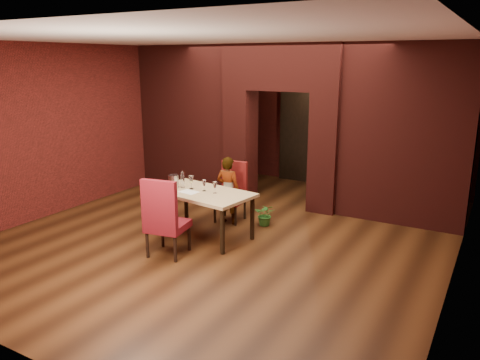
{
  "coord_description": "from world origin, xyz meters",
  "views": [
    {
      "loc": [
        3.91,
        -6.49,
        2.89
      ],
      "look_at": [
        0.18,
        0.0,
        0.96
      ],
      "focal_mm": 35.0,
      "sensor_mm": 36.0,
      "label": 1
    }
  ],
  "objects_px": {
    "chair_far": "(230,192)",
    "person_seated": "(228,190)",
    "dining_table": "(202,214)",
    "chair_near": "(168,216)",
    "wine_bucket": "(174,181)",
    "wine_glass_a": "(191,182)",
    "wine_glass_b": "(204,185)",
    "water_bottle": "(182,179)",
    "potted_plant": "(266,215)",
    "wine_glass_c": "(215,188)"
  },
  "relations": [
    {
      "from": "wine_glass_b",
      "to": "chair_far",
      "type": "bearing_deg",
      "value": 91.08
    },
    {
      "from": "chair_near",
      "to": "person_seated",
      "type": "bearing_deg",
      "value": -101.87
    },
    {
      "from": "wine_bucket",
      "to": "chair_far",
      "type": "bearing_deg",
      "value": 59.31
    },
    {
      "from": "chair_far",
      "to": "person_seated",
      "type": "xyz_separation_m",
      "value": [
        0.03,
        -0.11,
        0.07
      ]
    },
    {
      "from": "wine_glass_a",
      "to": "potted_plant",
      "type": "relative_size",
      "value": 0.56
    },
    {
      "from": "chair_near",
      "to": "wine_glass_a",
      "type": "xyz_separation_m",
      "value": [
        -0.21,
        0.92,
        0.29
      ]
    },
    {
      "from": "dining_table",
      "to": "wine_glass_c",
      "type": "bearing_deg",
      "value": 10.2
    },
    {
      "from": "dining_table",
      "to": "wine_glass_c",
      "type": "height_order",
      "value": "wine_glass_c"
    },
    {
      "from": "chair_near",
      "to": "dining_table",
      "type": "bearing_deg",
      "value": -101.46
    },
    {
      "from": "wine_glass_b",
      "to": "wine_bucket",
      "type": "height_order",
      "value": "wine_bucket"
    },
    {
      "from": "wine_glass_a",
      "to": "wine_bucket",
      "type": "distance_m",
      "value": 0.32
    },
    {
      "from": "chair_far",
      "to": "wine_glass_a",
      "type": "bearing_deg",
      "value": -111.18
    },
    {
      "from": "wine_glass_c",
      "to": "wine_bucket",
      "type": "distance_m",
      "value": 0.8
    },
    {
      "from": "wine_bucket",
      "to": "potted_plant",
      "type": "bearing_deg",
      "value": 39.56
    },
    {
      "from": "person_seated",
      "to": "wine_bucket",
      "type": "height_order",
      "value": "person_seated"
    },
    {
      "from": "person_seated",
      "to": "wine_glass_a",
      "type": "height_order",
      "value": "person_seated"
    },
    {
      "from": "dining_table",
      "to": "chair_far",
      "type": "xyz_separation_m",
      "value": [
        0.0,
        0.89,
        0.15
      ]
    },
    {
      "from": "wine_bucket",
      "to": "wine_glass_c",
      "type": "bearing_deg",
      "value": 3.52
    },
    {
      "from": "wine_glass_a",
      "to": "water_bottle",
      "type": "relative_size",
      "value": 0.79
    },
    {
      "from": "wine_glass_b",
      "to": "wine_glass_c",
      "type": "relative_size",
      "value": 0.97
    },
    {
      "from": "chair_far",
      "to": "wine_glass_c",
      "type": "distance_m",
      "value": 0.97
    },
    {
      "from": "water_bottle",
      "to": "chair_far",
      "type": "bearing_deg",
      "value": 64.16
    },
    {
      "from": "potted_plant",
      "to": "wine_glass_c",
      "type": "bearing_deg",
      "value": -114.21
    },
    {
      "from": "wine_glass_c",
      "to": "water_bottle",
      "type": "xyz_separation_m",
      "value": [
        -0.67,
        0.02,
        0.05
      ]
    },
    {
      "from": "dining_table",
      "to": "chair_near",
      "type": "height_order",
      "value": "chair_near"
    },
    {
      "from": "wine_glass_a",
      "to": "potted_plant",
      "type": "height_order",
      "value": "wine_glass_a"
    },
    {
      "from": "wine_glass_a",
      "to": "wine_glass_c",
      "type": "height_order",
      "value": "wine_glass_a"
    },
    {
      "from": "wine_glass_b",
      "to": "wine_bucket",
      "type": "distance_m",
      "value": 0.57
    },
    {
      "from": "wine_glass_c",
      "to": "chair_near",
      "type": "bearing_deg",
      "value": -106.9
    },
    {
      "from": "chair_near",
      "to": "wine_bucket",
      "type": "xyz_separation_m",
      "value": [
        -0.53,
        0.85,
        0.28
      ]
    },
    {
      "from": "person_seated",
      "to": "wine_glass_b",
      "type": "height_order",
      "value": "person_seated"
    },
    {
      "from": "chair_near",
      "to": "wine_bucket",
      "type": "relative_size",
      "value": 5.56
    },
    {
      "from": "chair_far",
      "to": "person_seated",
      "type": "height_order",
      "value": "person_seated"
    },
    {
      "from": "wine_glass_c",
      "to": "water_bottle",
      "type": "height_order",
      "value": "water_bottle"
    },
    {
      "from": "chair_near",
      "to": "person_seated",
      "type": "distance_m",
      "value": 1.67
    },
    {
      "from": "chair_far",
      "to": "water_bottle",
      "type": "relative_size",
      "value": 3.79
    },
    {
      "from": "person_seated",
      "to": "wine_bucket",
      "type": "bearing_deg",
      "value": 51.96
    },
    {
      "from": "chair_far",
      "to": "chair_near",
      "type": "xyz_separation_m",
      "value": [
        -0.02,
        -1.78,
        0.07
      ]
    },
    {
      "from": "wine_glass_c",
      "to": "dining_table",
      "type": "bearing_deg",
      "value": -177.57
    },
    {
      "from": "person_seated",
      "to": "wine_bucket",
      "type": "relative_size",
      "value": 5.6
    },
    {
      "from": "person_seated",
      "to": "water_bottle",
      "type": "height_order",
      "value": "person_seated"
    },
    {
      "from": "chair_near",
      "to": "potted_plant",
      "type": "relative_size",
      "value": 3.01
    },
    {
      "from": "dining_table",
      "to": "wine_glass_b",
      "type": "height_order",
      "value": "wine_glass_b"
    },
    {
      "from": "wine_glass_b",
      "to": "wine_bucket",
      "type": "xyz_separation_m",
      "value": [
        -0.57,
        -0.08,
        0.02
      ]
    },
    {
      "from": "wine_bucket",
      "to": "water_bottle",
      "type": "xyz_separation_m",
      "value": [
        0.13,
        0.07,
        0.03
      ]
    },
    {
      "from": "dining_table",
      "to": "water_bottle",
      "type": "distance_m",
      "value": 0.68
    },
    {
      "from": "chair_near",
      "to": "potted_plant",
      "type": "xyz_separation_m",
      "value": [
        0.71,
        1.87,
        -0.41
      ]
    },
    {
      "from": "wine_glass_b",
      "to": "wine_glass_a",
      "type": "bearing_deg",
      "value": -177.95
    },
    {
      "from": "chair_near",
      "to": "wine_glass_b",
      "type": "relative_size",
      "value": 6.57
    },
    {
      "from": "wine_bucket",
      "to": "potted_plant",
      "type": "distance_m",
      "value": 1.75
    }
  ]
}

